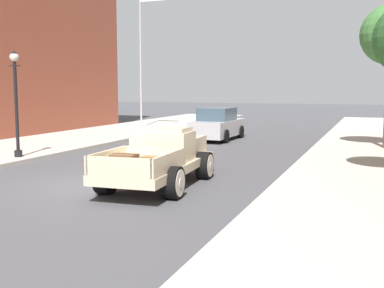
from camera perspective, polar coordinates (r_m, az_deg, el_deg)
The scene contains 5 objects.
ground_plane at distance 13.35m, azimuth -10.88°, elevation -4.87°, with size 140.00×140.00×0.00m, color #47474C.
hotrod_truck_cream at distance 13.17m, azimuth -3.60°, elevation -1.59°, with size 2.37×5.01×1.58m.
car_background_silver at distance 24.46m, azimuth 3.09°, elevation 2.29°, with size 1.94×4.33×1.65m.
street_lamp_near at distance 18.38m, azimuth -20.31°, elevation 5.47°, with size 0.50×0.32×3.85m.
flagpole at distance 30.89m, azimuth -5.82°, elevation 12.48°, with size 1.74×0.16×9.16m.
Camera 1 is at (6.95, -11.08, 2.66)m, focal length 44.62 mm.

